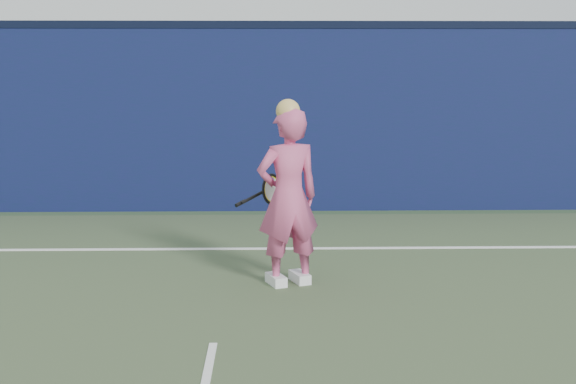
{
  "coord_description": "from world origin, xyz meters",
  "views": [
    {
      "loc": [
        0.42,
        -4.67,
        2.08
      ],
      "look_at": [
        0.59,
        2.61,
        0.88
      ],
      "focal_mm": 50.0,
      "sensor_mm": 36.0,
      "label": 1
    }
  ],
  "objects": [
    {
      "name": "wall_cap",
      "position": [
        0.0,
        6.5,
        2.55
      ],
      "size": [
        24.0,
        0.42,
        0.1
      ],
      "primitive_type": "cube",
      "color": "black",
      "rests_on": "backstop_wall"
    },
    {
      "name": "racket",
      "position": [
        0.41,
        3.07,
        0.82
      ],
      "size": [
        0.47,
        0.41,
        0.31
      ],
      "rotation": [
        0.0,
        0.0,
        0.62
      ],
      "color": "black",
      "rests_on": "ground"
    },
    {
      "name": "player",
      "position": [
        0.59,
        2.61,
        0.83
      ],
      "size": [
        0.7,
        0.58,
        1.73
      ],
      "rotation": [
        0.0,
        0.0,
        3.5
      ],
      "color": "#CB4F7E",
      "rests_on": "ground"
    },
    {
      "name": "backstop_wall",
      "position": [
        0.0,
        6.5,
        1.25
      ],
      "size": [
        24.0,
        0.4,
        2.5
      ],
      "primitive_type": "cube",
      "color": "#0D1939",
      "rests_on": "ground"
    }
  ]
}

